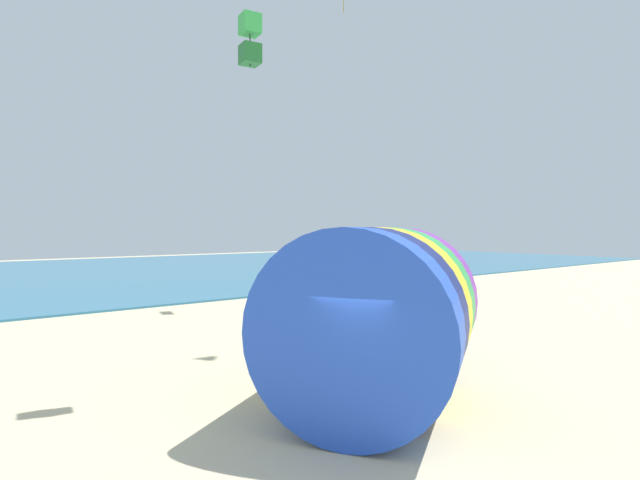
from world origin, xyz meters
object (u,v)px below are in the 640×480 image
(giant_inflatable_tube, at_px, (380,315))
(kite_handler, at_px, (438,329))
(kite_green_box, at_px, (250,40))
(beach_flag, at_px, (408,266))

(giant_inflatable_tube, bearing_deg, kite_handler, 20.95)
(kite_green_box, xyz_separation_m, beach_flag, (4.88, -0.21, -5.17))
(kite_handler, height_order, kite_green_box, kite_green_box)
(giant_inflatable_tube, xyz_separation_m, kite_green_box, (-1.74, 2.28, 5.92))
(kite_handler, distance_m, kite_green_box, 8.78)
(beach_flag, bearing_deg, giant_inflatable_tube, -146.71)
(kite_handler, bearing_deg, giant_inflatable_tube, -159.05)
(kite_handler, height_order, beach_flag, beach_flag)
(giant_inflatable_tube, xyz_separation_m, beach_flag, (3.14, 2.06, 0.74))
(kite_green_box, height_order, beach_flag, kite_green_box)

